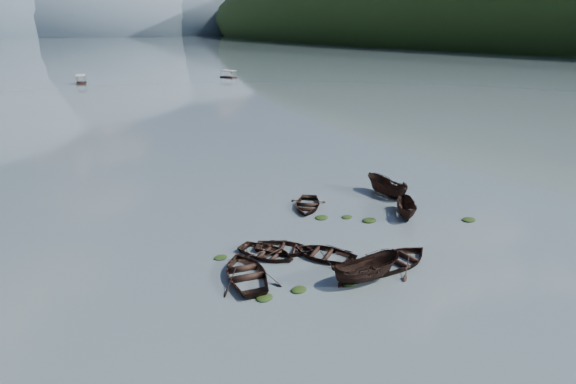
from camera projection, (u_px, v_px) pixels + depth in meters
ground_plane at (400, 286)px, 25.76m from camera, size 2400.00×2400.00×0.00m
right_hill_far at (574, 42)px, 431.96m from camera, size 520.00×1200.00×190.00m
haze_mtn_c at (88, 34)px, 807.60m from camera, size 520.00×520.00×260.00m
haze_mtn_d at (184, 34)px, 898.53m from camera, size 520.00×520.00×220.00m
rowboat_0 at (267, 256)px, 29.09m from camera, size 4.36×4.87×0.83m
rowboat_1 at (247, 278)px, 26.60m from camera, size 4.54×5.57×1.01m
rowboat_2 at (366, 280)px, 26.35m from camera, size 4.56×2.17×1.70m
rowboat_3 at (324, 257)px, 28.99m from camera, size 4.70×5.10×0.86m
rowboat_4 at (400, 263)px, 28.19m from camera, size 4.90×3.69×0.96m
rowboat_5 at (406, 215)px, 35.34m from camera, size 3.54×3.84×1.47m
rowboat_6 at (285, 251)px, 29.68m from camera, size 4.80×4.80×0.82m
rowboat_7 at (307, 208)px, 36.81m from camera, size 5.08×5.24×0.89m
rowboat_8 at (386, 195)px, 39.60m from camera, size 1.78×4.56×1.75m
weed_clump_0 at (264, 298)px, 24.55m from camera, size 0.97×0.79×0.21m
weed_clump_1 at (299, 290)px, 25.29m from camera, size 0.93×0.74×0.20m
weed_clump_2 at (349, 283)px, 26.07m from camera, size 1.25×1.00×0.27m
weed_clump_3 at (347, 217)px, 34.94m from camera, size 0.87×0.73×0.19m
weed_clump_4 at (469, 220)px, 34.43m from camera, size 1.12×0.89×0.23m
weed_clump_5 at (221, 258)px, 28.83m from camera, size 0.89×0.72×0.19m
weed_clump_6 at (322, 218)px, 34.82m from camera, size 1.06×0.89×0.22m
weed_clump_7 at (369, 221)px, 34.30m from camera, size 1.13×0.91×0.25m
pontoon_centre at (82, 84)px, 116.20m from camera, size 3.35×5.86×2.11m
pontoon_right at (229, 78)px, 129.77m from camera, size 3.61×5.56×1.97m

